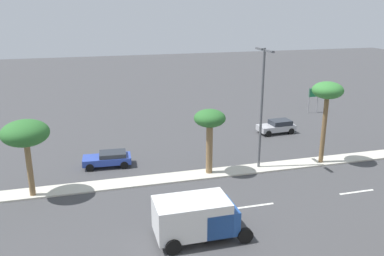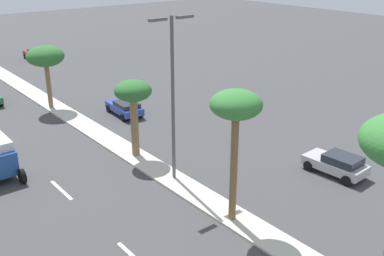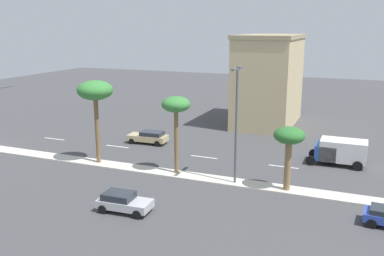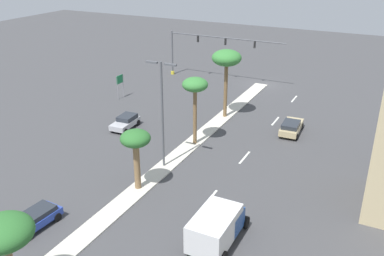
% 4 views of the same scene
% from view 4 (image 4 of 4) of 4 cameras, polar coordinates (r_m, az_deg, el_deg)
% --- Properties ---
extents(ground_plane, '(160.00, 160.00, 0.00)m').
position_cam_4_polar(ground_plane, '(35.00, -8.10, -9.01)').
color(ground_plane, '#424244').
extents(lane_stripe_outboard, '(0.20, 2.80, 0.01)m').
position_cam_4_polar(lane_stripe_outboard, '(57.51, 13.61, 3.84)').
color(lane_stripe_outboard, silver).
rests_on(lane_stripe_outboard, ground).
extents(lane_stripe_near, '(0.20, 2.80, 0.01)m').
position_cam_4_polar(lane_stripe_near, '(49.68, 11.18, 0.93)').
color(lane_stripe_near, silver).
rests_on(lane_stripe_near, ground).
extents(lane_stripe_right, '(0.20, 2.80, 0.01)m').
position_cam_4_polar(lane_stripe_right, '(40.77, 7.10, -3.96)').
color(lane_stripe_right, silver).
rests_on(lane_stripe_right, ground).
extents(lane_stripe_leading, '(0.20, 2.80, 0.01)m').
position_cam_4_polar(lane_stripe_leading, '(34.31, 2.41, -9.48)').
color(lane_stripe_leading, silver).
rests_on(lane_stripe_leading, ground).
extents(traffic_signal_gantry, '(17.81, 0.53, 6.79)m').
position_cam_4_polar(traffic_signal_gantry, '(63.80, 1.14, 10.72)').
color(traffic_signal_gantry, '#515459').
rests_on(traffic_signal_gantry, ground).
extents(directional_road_sign, '(0.10, 1.35, 3.08)m').
position_cam_4_polar(directional_road_sign, '(56.48, -9.67, 6.16)').
color(directional_road_sign, gray).
rests_on(directional_road_sign, ground).
extents(palm_tree_inboard, '(3.33, 3.33, 7.91)m').
position_cam_4_polar(palm_tree_inboard, '(47.89, 4.69, 9.18)').
color(palm_tree_inboard, brown).
rests_on(palm_tree_inboard, median_curb).
extents(palm_tree_far, '(2.52, 2.52, 6.90)m').
position_cam_4_polar(palm_tree_far, '(40.91, 0.41, 5.50)').
color(palm_tree_far, brown).
rests_on(palm_tree_far, median_curb).
extents(palm_tree_mid, '(2.45, 2.45, 5.17)m').
position_cam_4_polar(palm_tree_mid, '(33.80, -7.62, -1.85)').
color(palm_tree_mid, olive).
rests_on(palm_tree_mid, median_curb).
extents(palm_tree_right, '(3.19, 3.19, 5.46)m').
position_cam_4_polar(palm_tree_right, '(25.10, -24.00, -12.88)').
color(palm_tree_right, olive).
rests_on(palm_tree_right, median_curb).
extents(street_lamp_rear, '(2.90, 0.24, 9.69)m').
position_cam_4_polar(street_lamp_rear, '(36.57, -4.04, 2.83)').
color(street_lamp_rear, '#515459').
rests_on(street_lamp_rear, median_curb).
extents(sedan_tan_mid, '(2.17, 4.56, 1.41)m').
position_cam_4_polar(sedan_tan_mid, '(46.51, 13.24, 0.16)').
color(sedan_tan_mid, tan).
rests_on(sedan_tan_mid, ground).
extents(sedan_blue_outboard, '(2.08, 4.04, 1.23)m').
position_cam_4_polar(sedan_blue_outboard, '(32.87, -20.39, -11.36)').
color(sedan_blue_outboard, '#2D47AD').
rests_on(sedan_blue_outboard, ground).
extents(sedan_silver_inboard, '(2.08, 3.93, 1.37)m').
position_cam_4_polar(sedan_silver_inboard, '(47.21, -8.93, 0.84)').
color(sedan_silver_inboard, '#B2B2B7').
rests_on(sedan_silver_inboard, ground).
extents(box_truck, '(2.72, 5.37, 2.44)m').
position_cam_4_polar(box_truck, '(29.14, 3.39, -13.00)').
color(box_truck, '#234C99').
rests_on(box_truck, ground).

